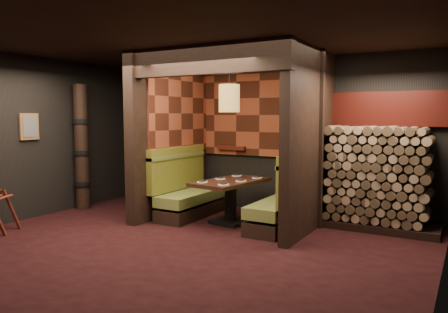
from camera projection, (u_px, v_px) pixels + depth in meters
floor at (177, 247)px, 6.05m from camera, size 6.50×5.50×0.02m
ceiling at (175, 36)px, 5.78m from camera, size 6.50×5.50×0.02m
wall_back at (262, 136)px, 8.29m from camera, size 6.50×0.02×2.85m
wall_left at (23, 138)px, 7.53m from camera, size 0.02×5.50×2.85m
wall_right at (445, 155)px, 4.30m from camera, size 0.02×5.50×2.85m
partition_left at (170, 137)px, 8.01m from camera, size 0.20×2.20×2.85m
partition_right at (310, 141)px, 6.73m from camera, size 0.15×2.10×2.85m
header_beam at (202, 60)px, 6.41m from camera, size 2.85×0.18×0.44m
tapa_back_panel at (260, 115)px, 8.23m from camera, size 2.40×0.06×1.55m
tapa_side_panel at (180, 113)px, 8.06m from camera, size 0.04×1.85×1.45m
lacquer_shelf at (232, 148)px, 8.52m from camera, size 0.60×0.12×0.07m
booth_bench_left at (188, 194)px, 7.91m from camera, size 0.68×1.60×1.14m
booth_bench_right at (285, 204)px, 6.97m from camera, size 0.68×1.60×1.14m
dining_table at (231, 194)px, 7.33m from camera, size 0.93×1.47×0.73m
place_settings at (231, 180)px, 7.31m from camera, size 0.74×1.18×0.03m
pendant_lamp at (229, 98)px, 7.14m from camera, size 0.34×0.34×0.98m
framed_picture at (29, 127)px, 7.57m from camera, size 0.05×0.36×0.46m
totem_column at (82, 148)px, 8.40m from camera, size 0.31×0.31×2.40m
firewood_stack at (383, 179)px, 6.87m from camera, size 1.73×0.70×1.64m
mosaic_header at (389, 109)px, 7.05m from camera, size 1.83×0.10×0.56m
bay_front_post at (321, 140)px, 6.91m from camera, size 0.08×0.08×2.85m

